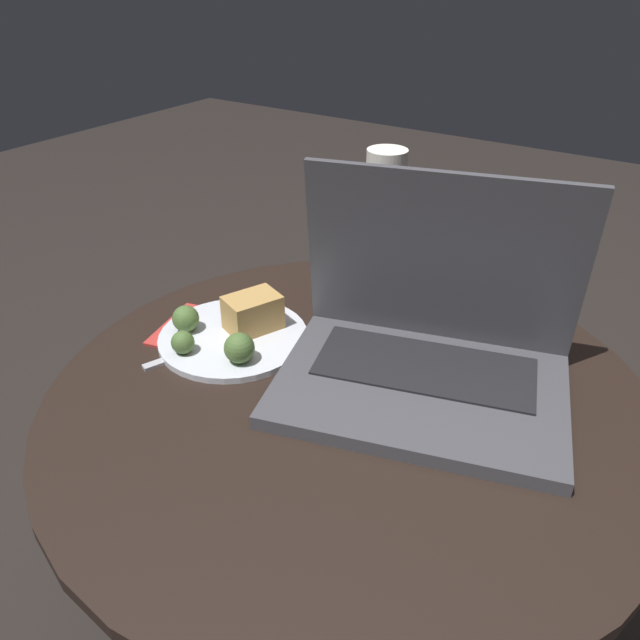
# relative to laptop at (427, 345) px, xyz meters

# --- Properties ---
(ground_plane) EXTENTS (6.00, 6.00, 0.00)m
(ground_plane) POSITION_rel_laptop_xyz_m (-0.07, -0.07, -0.55)
(ground_plane) COLOR black
(table) EXTENTS (0.74, 0.74, 0.49)m
(table) POSITION_rel_laptop_xyz_m (-0.07, -0.07, -0.16)
(table) COLOR #9E9EA3
(table) RESTS_ON ground_plane
(napkin) EXTENTS (0.19, 0.15, 0.00)m
(napkin) POSITION_rel_laptop_xyz_m (-0.29, -0.06, -0.05)
(napkin) COLOR #B7332D
(napkin) RESTS_ON table
(laptop) EXTENTS (0.40, 0.33, 0.25)m
(laptop) POSITION_rel_laptop_xyz_m (0.00, 0.00, 0.00)
(laptop) COLOR #47474C
(laptop) RESTS_ON table
(beer_glass) EXTENTS (0.06, 0.06, 0.23)m
(beer_glass) POSITION_rel_laptop_xyz_m (-0.15, 0.17, 0.06)
(beer_glass) COLOR brown
(beer_glass) RESTS_ON table
(snack_plate) EXTENTS (0.21, 0.21, 0.06)m
(snack_plate) POSITION_rel_laptop_xyz_m (-0.26, -0.06, -0.03)
(snack_plate) COLOR silver
(snack_plate) RESTS_ON table
(fork) EXTENTS (0.08, 0.17, 0.01)m
(fork) POSITION_rel_laptop_xyz_m (-0.27, -0.08, -0.05)
(fork) COLOR #B2B2B7
(fork) RESTS_ON table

